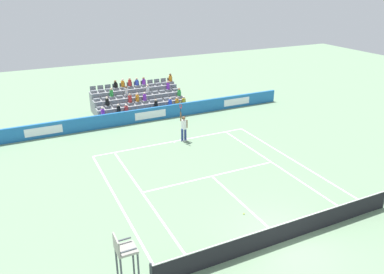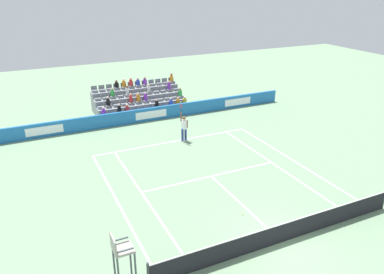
{
  "view_description": "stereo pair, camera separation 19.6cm",
  "coord_description": "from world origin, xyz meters",
  "px_view_note": "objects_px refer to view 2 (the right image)",
  "views": [
    {
      "loc": [
        9.21,
        10.15,
        10.27
      ],
      "look_at": [
        -0.34,
        -9.68,
        1.1
      ],
      "focal_mm": 35.56,
      "sensor_mm": 36.0,
      "label": 1
    },
    {
      "loc": [
        9.03,
        10.23,
        10.27
      ],
      "look_at": [
        -0.34,
        -9.68,
        1.1
      ],
      "focal_mm": 35.56,
      "sensor_mm": 36.0,
      "label": 2
    }
  ],
  "objects_px": {
    "tennis_player": "(184,127)",
    "loose_tennis_ball": "(243,214)",
    "tennis_net": "(283,232)",
    "umpire_chair": "(122,255)"
  },
  "relations": [
    {
      "from": "tennis_player",
      "to": "loose_tennis_ball",
      "type": "bearing_deg",
      "value": 83.17
    },
    {
      "from": "tennis_player",
      "to": "loose_tennis_ball",
      "type": "relative_size",
      "value": 41.97
    },
    {
      "from": "loose_tennis_ball",
      "to": "tennis_player",
      "type": "bearing_deg",
      "value": -96.83
    },
    {
      "from": "tennis_net",
      "to": "umpire_chair",
      "type": "distance_m",
      "value": 6.84
    },
    {
      "from": "umpire_chair",
      "to": "loose_tennis_ball",
      "type": "xyz_separation_m",
      "value": [
        -6.33,
        -2.16,
        -1.49
      ]
    },
    {
      "from": "tennis_player",
      "to": "loose_tennis_ball",
      "type": "distance_m",
      "value": 9.36
    },
    {
      "from": "tennis_net",
      "to": "loose_tennis_ball",
      "type": "distance_m",
      "value": 2.51
    },
    {
      "from": "umpire_chair",
      "to": "loose_tennis_ball",
      "type": "bearing_deg",
      "value": -161.17
    },
    {
      "from": "loose_tennis_ball",
      "to": "tennis_net",
      "type": "bearing_deg",
      "value": 100.02
    },
    {
      "from": "tennis_net",
      "to": "loose_tennis_ball",
      "type": "xyz_separation_m",
      "value": [
        0.43,
        -2.43,
        -0.46
      ]
    }
  ]
}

